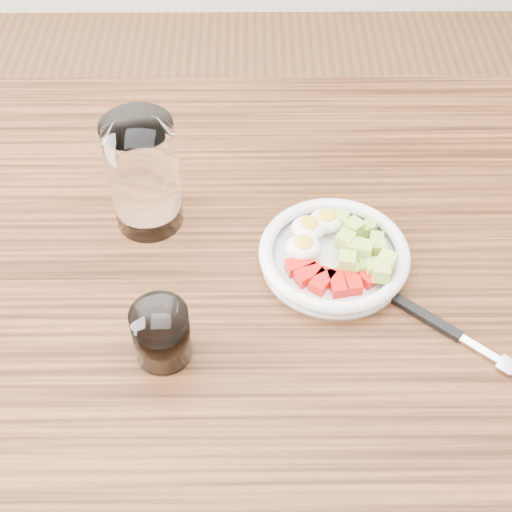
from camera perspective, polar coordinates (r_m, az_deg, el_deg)
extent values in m
plane|color=brown|center=(1.61, 0.38, -19.41)|extent=(4.00, 4.00, 0.00)
cube|color=#5B3319|center=(0.95, 0.61, -2.43)|extent=(1.50, 0.90, 0.04)
cylinder|color=white|center=(0.95, 6.21, -0.35)|extent=(0.19, 0.19, 0.01)
torus|color=white|center=(0.94, 6.28, 0.23)|extent=(0.20, 0.20, 0.02)
cube|color=red|center=(0.93, 3.54, -0.77)|extent=(0.04, 0.03, 0.02)
cube|color=red|center=(0.92, 4.28, -1.52)|extent=(0.04, 0.04, 0.02)
cube|color=red|center=(0.91, 5.33, -2.02)|extent=(0.04, 0.04, 0.02)
cube|color=red|center=(0.91, 6.53, -2.19)|extent=(0.03, 0.04, 0.02)
cube|color=red|center=(0.92, 7.68, -1.99)|extent=(0.02, 0.04, 0.02)
cube|color=red|center=(0.92, 8.61, -1.48)|extent=(0.04, 0.04, 0.02)
cube|color=red|center=(0.94, 9.18, -0.73)|extent=(0.04, 0.03, 0.02)
ellipsoid|color=white|center=(0.96, 4.24, 2.24)|extent=(0.05, 0.04, 0.03)
ellipsoid|color=yellow|center=(0.95, 4.28, 2.68)|extent=(0.03, 0.03, 0.01)
ellipsoid|color=white|center=(0.97, 5.66, 2.84)|extent=(0.05, 0.04, 0.03)
ellipsoid|color=yellow|center=(0.96, 5.70, 3.27)|extent=(0.03, 0.03, 0.01)
ellipsoid|color=white|center=(0.93, 3.80, 0.69)|extent=(0.05, 0.04, 0.03)
ellipsoid|color=yellow|center=(0.92, 3.83, 1.12)|extent=(0.03, 0.03, 0.01)
cube|color=#B3D050|center=(0.93, 7.86, 0.66)|extent=(0.03, 0.03, 0.02)
cube|color=#B3D050|center=(0.97, 6.81, 2.96)|extent=(0.02, 0.02, 0.02)
cube|color=#B3D050|center=(0.93, 8.11, -0.14)|extent=(0.02, 0.02, 0.02)
cube|color=#B3D050|center=(0.98, 9.05, 2.31)|extent=(0.02, 0.02, 0.02)
cube|color=#B3D050|center=(0.94, 9.77, 0.67)|extent=(0.02, 0.02, 0.02)
cube|color=#B3D050|center=(0.92, 7.29, -0.43)|extent=(0.02, 0.02, 0.02)
cube|color=#B3D050|center=(0.93, 9.35, -0.95)|extent=(0.02, 0.02, 0.02)
cube|color=#B3D050|center=(0.91, 10.00, -1.25)|extent=(0.02, 0.02, 0.02)
cube|color=#B3D050|center=(0.92, 10.40, -0.44)|extent=(0.03, 0.03, 0.02)
cube|color=#B3D050|center=(0.96, 7.83, 2.25)|extent=(0.03, 0.03, 0.02)
cube|color=#B3D050|center=(0.92, 8.79, -0.74)|extent=(0.02, 0.02, 0.02)
cube|color=#B3D050|center=(0.93, 7.15, 1.26)|extent=(0.03, 0.03, 0.02)
cube|color=#B3D050|center=(0.92, 8.16, -0.93)|extent=(0.02, 0.02, 0.02)
cube|color=#B3D050|center=(0.96, 9.59, 1.26)|extent=(0.02, 0.02, 0.02)
cube|color=#B3D050|center=(0.92, 9.25, -0.91)|extent=(0.02, 0.02, 0.02)
cube|color=#B3D050|center=(0.92, 8.64, 0.51)|extent=(0.03, 0.03, 0.02)
cube|color=#B3D050|center=(0.97, 8.48, 2.10)|extent=(0.02, 0.02, 0.02)
cube|color=black|center=(0.92, 13.46, -4.77)|extent=(0.08, 0.07, 0.01)
cube|color=silver|center=(0.90, 17.59, -7.18)|extent=(0.05, 0.04, 0.00)
cube|color=silver|center=(0.90, 19.39, -8.22)|extent=(0.03, 0.03, 0.00)
cylinder|color=white|center=(0.96, -8.99, 6.41)|extent=(0.09, 0.09, 0.17)
cylinder|color=white|center=(0.84, -7.57, -6.19)|extent=(0.07, 0.07, 0.08)
cylinder|color=black|center=(0.84, -7.56, -6.26)|extent=(0.06, 0.06, 0.07)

